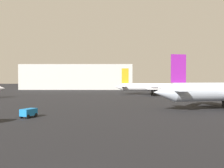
{
  "coord_description": "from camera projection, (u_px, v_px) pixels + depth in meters",
  "views": [
    {
      "loc": [
        2.93,
        -11.42,
        5.58
      ],
      "look_at": [
        2.49,
        44.46,
        4.51
      ],
      "focal_mm": 38.85,
      "sensor_mm": 36.0,
      "label": 1
    }
  ],
  "objects": [
    {
      "name": "baggage_cart",
      "position": [
        29.0,
        112.0,
        35.25
      ],
      "size": [
        2.11,
        2.71,
        1.3
      ],
      "rotation": [
        0.0,
        0.0,
        4.34
      ],
      "color": "#1972BF",
      "rests_on": "ground_plane"
    },
    {
      "name": "airplane_far_left",
      "position": [
        155.0,
        87.0,
        87.77
      ],
      "size": [
        29.67,
        21.58,
        9.63
      ],
      "rotation": [
        0.0,
        0.0,
        -0.11
      ],
      "color": "white",
      "rests_on": "ground_plane"
    },
    {
      "name": "terminal_building",
      "position": [
        78.0,
        77.0,
        139.01
      ],
      "size": [
        60.75,
        21.39,
        13.69
      ],
      "primitive_type": "cube",
      "color": "#B7B7B2",
      "rests_on": "ground_plane"
    }
  ]
}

